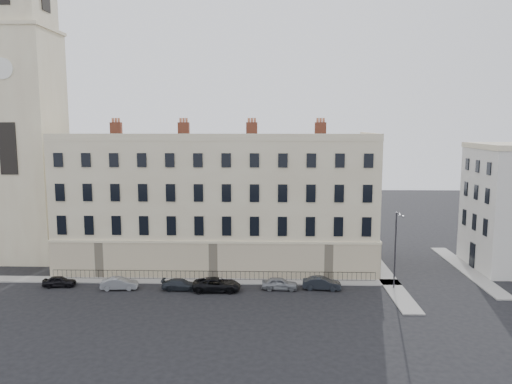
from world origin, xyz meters
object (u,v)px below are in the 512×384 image
(car_c, at_px, (181,285))
(streetlamp, at_px, (396,247))
(car_e, at_px, (280,284))
(car_a, at_px, (59,281))
(car_d, at_px, (217,284))
(car_b, at_px, (119,284))
(car_f, at_px, (322,283))

(car_c, relative_size, streetlamp, 0.48)
(car_c, distance_m, streetlamp, 22.22)
(car_e, distance_m, streetlamp, 12.36)
(car_c, xyz_separation_m, streetlamp, (21.86, 0.84, 3.87))
(car_a, distance_m, car_d, 16.56)
(car_b, xyz_separation_m, car_d, (10.03, -0.21, 0.06))
(car_a, relative_size, car_b, 0.89)
(car_d, bearing_deg, car_a, 85.84)
(car_f, bearing_deg, car_e, 97.83)
(car_d, xyz_separation_m, car_f, (10.69, 0.77, -0.03))
(car_d, relative_size, car_e, 1.31)
(car_d, xyz_separation_m, car_e, (6.39, 0.62, -0.05))
(car_e, xyz_separation_m, streetlamp, (11.75, 0.46, 3.80))
(car_a, bearing_deg, car_f, -95.59)
(car_d, bearing_deg, car_c, 85.24)
(car_c, distance_m, car_d, 3.73)
(car_b, xyz_separation_m, car_f, (20.72, 0.56, 0.03))
(car_b, bearing_deg, car_e, -93.83)
(car_b, xyz_separation_m, car_c, (6.32, 0.02, -0.05))
(car_c, relative_size, car_f, 0.99)
(car_c, bearing_deg, car_a, 87.37)
(car_e, bearing_deg, car_f, -84.95)
(streetlamp, bearing_deg, car_e, -166.47)
(car_a, height_order, car_b, car_b)
(car_c, bearing_deg, car_d, -93.40)
(car_d, bearing_deg, car_b, 87.65)
(car_c, distance_m, car_f, 14.42)
(car_a, relative_size, car_f, 0.85)
(car_c, relative_size, car_e, 1.04)
(streetlamp, bearing_deg, car_d, -165.33)
(car_a, distance_m, car_b, 6.54)
(car_a, xyz_separation_m, car_d, (16.54, -0.88, 0.11))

